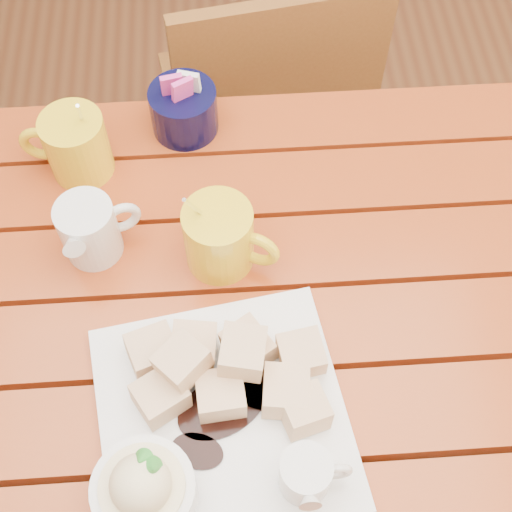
{
  "coord_description": "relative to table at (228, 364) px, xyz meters",
  "views": [
    {
      "loc": [
        0.01,
        -0.38,
        1.57
      ],
      "look_at": [
        0.04,
        0.07,
        0.82
      ],
      "focal_mm": 50.0,
      "sensor_mm": 36.0,
      "label": 1
    }
  ],
  "objects": [
    {
      "name": "chair_far",
      "position": [
        0.1,
        0.63,
        -0.19
      ],
      "size": [
        0.44,
        0.44,
        0.81
      ],
      "rotation": [
        0.0,
        0.0,
        3.3
      ],
      "color": "brown",
      "rests_on": "ground"
    },
    {
      "name": "coffee_mug_right",
      "position": [
        0.0,
        0.11,
        0.16
      ],
      "size": [
        0.12,
        0.09,
        0.15
      ],
      "rotation": [
        0.0,
        0.0,
        -0.42
      ],
      "color": "yellow",
      "rests_on": "table"
    },
    {
      "name": "dessert_plate",
      "position": [
        -0.02,
        -0.13,
        0.14
      ],
      "size": [
        0.32,
        0.32,
        0.11
      ],
      "rotation": [
        0.0,
        0.0,
        0.15
      ],
      "color": "white",
      "rests_on": "table"
    },
    {
      "name": "ground",
      "position": [
        0.0,
        -0.0,
        -0.64
      ],
      "size": [
        5.0,
        5.0,
        0.0
      ],
      "primitive_type": "plane",
      "color": "brown",
      "rests_on": "ground"
    },
    {
      "name": "sugar_caddy",
      "position": [
        -0.04,
        0.34,
        0.15
      ],
      "size": [
        0.1,
        0.1,
        0.11
      ],
      "color": "black",
      "rests_on": "table"
    },
    {
      "name": "table",
      "position": [
        0.0,
        0.0,
        0.0
      ],
      "size": [
        1.2,
        0.79,
        0.75
      ],
      "color": "#9A3313",
      "rests_on": "ground"
    },
    {
      "name": "cream_pitcher",
      "position": [
        -0.17,
        0.13,
        0.16
      ],
      "size": [
        0.11,
        0.09,
        0.09
      ],
      "rotation": [
        0.0,
        0.0,
        0.34
      ],
      "color": "white",
      "rests_on": "table"
    },
    {
      "name": "coffee_mug_left",
      "position": [
        -0.2,
        0.27,
        0.16
      ],
      "size": [
        0.13,
        0.09,
        0.15
      ],
      "rotation": [
        0.0,
        0.0,
        -0.13
      ],
      "color": "yellow",
      "rests_on": "table"
    }
  ]
}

